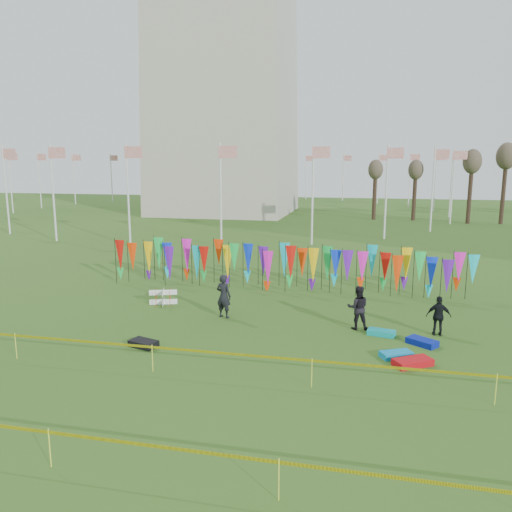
% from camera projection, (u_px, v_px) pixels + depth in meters
% --- Properties ---
extents(ground, '(160.00, 160.00, 0.00)m').
position_uv_depth(ground, '(236.00, 351.00, 17.45)').
color(ground, '#2D5016').
rests_on(ground, ground).
extents(flagpole_ring, '(57.40, 56.16, 8.00)m').
position_uv_depth(flagpole_ring, '(227.00, 182.00, 65.76)').
color(flagpole_ring, silver).
rests_on(flagpole_ring, ground).
extents(banner_row, '(18.64, 0.64, 2.25)m').
position_uv_depth(banner_row, '(286.00, 263.00, 25.79)').
color(banner_row, black).
rests_on(banner_row, ground).
extents(caution_tape_near, '(26.00, 0.02, 0.90)m').
position_uv_depth(caution_tape_near, '(210.00, 353.00, 15.18)').
color(caution_tape_near, '#E1DD04').
rests_on(caution_tape_near, ground).
extents(caution_tape_far, '(26.00, 0.02, 0.90)m').
position_uv_depth(caution_tape_far, '(134.00, 445.00, 10.24)').
color(caution_tape_far, '#E1DD04').
rests_on(caution_tape_far, ground).
extents(box_kite, '(0.65, 0.65, 0.72)m').
position_uv_depth(box_kite, '(163.00, 297.00, 23.11)').
color(box_kite, red).
rests_on(box_kite, ground).
extents(person_left, '(0.79, 0.67, 1.87)m').
position_uv_depth(person_left, '(224.00, 296.00, 21.11)').
color(person_left, black).
rests_on(person_left, ground).
extents(person_mid, '(0.91, 0.62, 1.75)m').
position_uv_depth(person_mid, '(358.00, 308.00, 19.65)').
color(person_mid, black).
rests_on(person_mid, ground).
extents(person_right, '(0.92, 0.54, 1.54)m').
position_uv_depth(person_right, '(439.00, 316.00, 18.92)').
color(person_right, black).
rests_on(person_right, ground).
extents(kite_bag_turquoise, '(1.10, 0.72, 0.20)m').
position_uv_depth(kite_bag_turquoise, '(381.00, 333.00, 19.06)').
color(kite_bag_turquoise, '#0BA9AF').
rests_on(kite_bag_turquoise, ground).
extents(kite_bag_blue, '(1.17, 1.07, 0.22)m').
position_uv_depth(kite_bag_blue, '(422.00, 342.00, 18.03)').
color(kite_bag_blue, '#091CA0').
rests_on(kite_bag_blue, ground).
extents(kite_bag_red, '(1.38, 1.17, 0.23)m').
position_uv_depth(kite_bag_red, '(413.00, 362.00, 16.19)').
color(kite_bag_red, red).
rests_on(kite_bag_red, ground).
extents(kite_bag_black, '(1.12, 0.85, 0.23)m').
position_uv_depth(kite_bag_black, '(144.00, 343.00, 17.88)').
color(kite_bag_black, black).
rests_on(kite_bag_black, ground).
extents(kite_bag_teal, '(1.18, 0.93, 0.20)m').
position_uv_depth(kite_bag_teal, '(396.00, 355.00, 16.88)').
color(kite_bag_teal, '#0E88C4').
rests_on(kite_bag_teal, ground).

